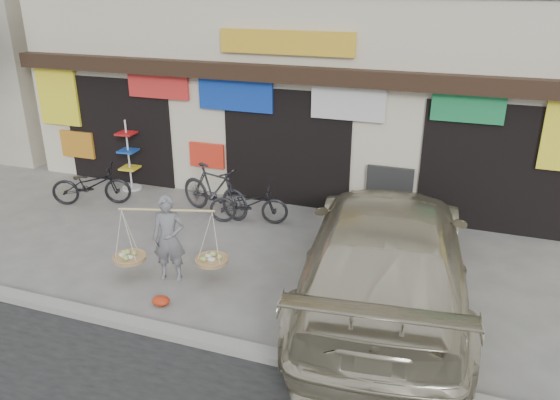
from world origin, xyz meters
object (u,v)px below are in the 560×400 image
(bike_2, at_px, (249,204))
(suv, at_px, (386,253))
(street_vendor, at_px, (169,242))
(bike_1, at_px, (214,190))
(bike_0, at_px, (91,185))
(display_rack, at_px, (129,162))

(bike_2, bearing_deg, suv, -138.72)
(street_vendor, xyz_separation_m, bike_1, (-0.53, 2.84, -0.14))
(bike_0, distance_m, bike_1, 3.03)
(display_rack, bearing_deg, bike_1, -15.33)
(suv, relative_size, display_rack, 3.62)
(suv, bearing_deg, bike_1, -35.99)
(bike_2, xyz_separation_m, display_rack, (-3.60, 0.92, 0.27))
(street_vendor, height_order, bike_1, street_vendor)
(bike_0, xyz_separation_m, display_rack, (0.29, 1.16, 0.24))
(suv, xyz_separation_m, display_rack, (-6.88, 3.08, -0.18))
(street_vendor, height_order, display_rack, display_rack)
(street_vendor, distance_m, bike_2, 2.71)
(street_vendor, bearing_deg, bike_2, 65.95)
(bike_1, bearing_deg, bike_0, 114.90)
(bike_2, relative_size, display_rack, 0.96)
(bike_0, bearing_deg, display_rack, -38.11)
(street_vendor, xyz_separation_m, suv, (3.65, 0.50, 0.18))
(street_vendor, height_order, bike_2, street_vendor)
(street_vendor, xyz_separation_m, bike_2, (0.36, 2.67, -0.27))
(bike_0, distance_m, bike_2, 3.90)
(bike_0, relative_size, bike_2, 1.06)
(street_vendor, relative_size, bike_0, 1.08)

